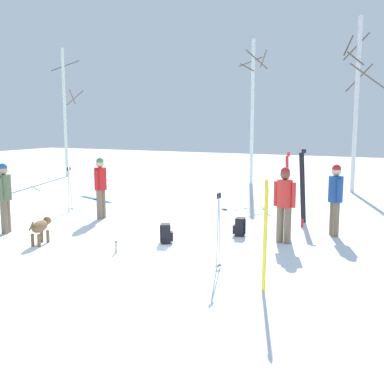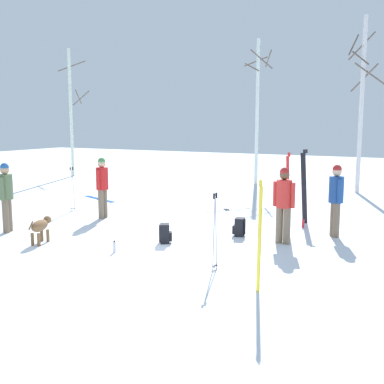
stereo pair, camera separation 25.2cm
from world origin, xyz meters
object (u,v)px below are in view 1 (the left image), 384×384
Objects in this scene: person_2 at (4,193)px; ski_pair_planted_1 at (303,187)px; person_1 at (101,184)px; birch_tree_1 at (252,109)px; ski_poles_1 at (219,229)px; birch_tree_2 at (356,102)px; person_3 at (335,195)px; backpack_1 at (240,227)px; water_bottle_0 at (116,247)px; ski_pair_planted_2 at (265,237)px; ski_pair_lying_0 at (96,199)px; person_0 at (284,200)px; ski_poles_0 at (69,188)px; water_bottle_1 at (302,223)px; dog at (41,227)px; ski_pair_lying_1 at (223,210)px; ski_pair_planted_0 at (287,192)px; birch_tree_0 at (65,111)px; backpack_0 at (166,234)px.

ski_pair_planted_1 is at bearing 34.96° from person_2.
birch_tree_1 is (1.34, 8.99, 2.26)m from person_1.
ski_poles_1 is 0.22× the size of birch_tree_2.
person_3 is at bearing -47.03° from ski_pair_planted_1.
water_bottle_0 is (-1.78, -2.53, -0.09)m from backpack_1.
birch_tree_2 is at bearing 94.33° from person_3.
ski_pair_lying_0 is at bearing 142.84° from ski_pair_planted_2.
person_0 is 1.27× the size of ski_poles_0.
backpack_1 is (-0.56, 2.62, -0.55)m from ski_poles_1.
water_bottle_0 is at bearing -48.97° from ski_pair_lying_0.
person_0 is 1.99m from water_bottle_1.
person_3 is 7.76m from ski_poles_0.
dog is 12.70m from birch_tree_2.
water_bottle_0 is (-2.91, -2.34, -0.86)m from person_0.
water_bottle_0 is 0.04× the size of birch_tree_1.
ski_pair_lying_1 is 3.00m from water_bottle_1.
ski_pair_planted_0 is (-0.26, 1.23, -0.01)m from person_0.
birch_tree_0 is at bearing 123.97° from person_2.
person_0 and person_1 have the same top height.
birch_tree_2 is (4.33, -0.67, 0.21)m from birch_tree_1.
ski_pair_planted_1 is 2.47m from backpack_1.
person_2 reaches higher than ski_poles_1.
water_bottle_1 is at bearing 51.48° from backpack_0.
birch_tree_1 is (-1.09, 11.73, 3.13)m from water_bottle_0.
birch_tree_1 is at bearing 109.90° from ski_pair_planted_2.
water_bottle_1 is (0.14, -0.52, -0.88)m from ski_pair_planted_1.
person_3 is at bearing 32.70° from dog.
person_1 is 3.90× the size of backpack_0.
person_3 is 3.90× the size of backpack_0.
birch_tree_0 is 0.95× the size of birch_tree_2.
person_2 is 0.97× the size of ski_pair_lying_0.
birch_tree_2 reaches higher than backpack_1.
ski_pair_lying_0 is 4.03× the size of backpack_1.
backpack_1 is (3.71, 2.67, -0.17)m from dog.
person_3 is 1.27× the size of ski_poles_0.
backpack_1 is 9.24m from birch_tree_2.
water_bottle_1 is at bearing -24.61° from ski_pair_lying_1.
water_bottle_1 is 0.04× the size of birch_tree_2.
person_3 reaches higher than ski_poles_0.
person_1 is at bearing 100.12° from dog.
person_2 is 0.26× the size of birch_tree_2.
person_3 is 1.20× the size of ski_pair_lying_1.
dog is at bearing -152.81° from person_0.
birch_tree_0 is at bearing 135.67° from person_1.
birch_tree_0 reaches higher than ski_poles_0.
birch_tree_1 is at bearing 171.22° from birch_tree_2.
person_2 is 7.00m from ski_pair_planted_2.
person_1 is 3.49m from ski_pair_lying_0.
person_3 is at bearing -1.55° from ski_pair_planted_0.
backpack_0 is at bearing -128.52° from water_bottle_1.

